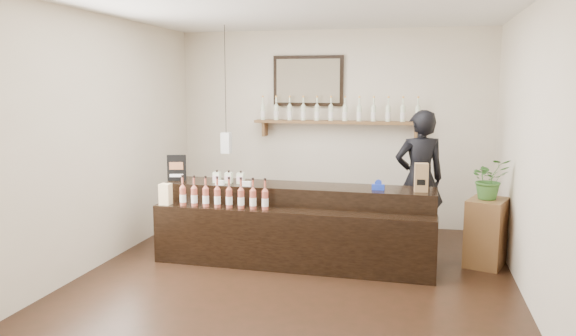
# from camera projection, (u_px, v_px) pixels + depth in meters

# --- Properties ---
(ground) EXTENTS (5.00, 5.00, 0.00)m
(ground) POSITION_uv_depth(u_px,v_px,m) (295.00, 279.00, 5.90)
(ground) COLOR black
(ground) RESTS_ON ground
(room_shell) EXTENTS (5.00, 5.00, 5.00)m
(room_shell) POSITION_uv_depth(u_px,v_px,m) (295.00, 117.00, 5.65)
(room_shell) COLOR beige
(room_shell) RESTS_ON ground
(back_wall_decor) EXTENTS (2.66, 0.96, 1.69)m
(back_wall_decor) POSITION_uv_depth(u_px,v_px,m) (321.00, 104.00, 7.96)
(back_wall_decor) COLOR brown
(back_wall_decor) RESTS_ON ground
(counter) EXTENTS (3.15, 0.91, 1.03)m
(counter) POSITION_uv_depth(u_px,v_px,m) (295.00, 227.00, 6.43)
(counter) COLOR black
(counter) RESTS_ON ground
(promo_sign) EXTENTS (0.22, 0.08, 0.32)m
(promo_sign) POSITION_uv_depth(u_px,v_px,m) (177.00, 168.00, 6.73)
(promo_sign) COLOR black
(promo_sign) RESTS_ON counter
(paper_bag) EXTENTS (0.15, 0.12, 0.31)m
(paper_bag) POSITION_uv_depth(u_px,v_px,m) (421.00, 178.00, 6.05)
(paper_bag) COLOR olive
(paper_bag) RESTS_ON counter
(tape_dispenser) EXTENTS (0.14, 0.06, 0.11)m
(tape_dispenser) POSITION_uv_depth(u_px,v_px,m) (378.00, 186.00, 6.16)
(tape_dispenser) COLOR #1830A9
(tape_dispenser) RESTS_ON counter
(side_cabinet) EXTENTS (0.53, 0.62, 0.76)m
(side_cabinet) POSITION_uv_depth(u_px,v_px,m) (486.00, 232.00, 6.31)
(side_cabinet) COLOR brown
(side_cabinet) RESTS_ON ground
(potted_plant) EXTENTS (0.51, 0.48, 0.46)m
(potted_plant) POSITION_uv_depth(u_px,v_px,m) (489.00, 179.00, 6.22)
(potted_plant) COLOR #396D2B
(potted_plant) RESTS_ON side_cabinet
(shopkeeper) EXTENTS (0.82, 0.67, 1.94)m
(shopkeeper) POSITION_uv_depth(u_px,v_px,m) (420.00, 170.00, 6.97)
(shopkeeper) COLOR black
(shopkeeper) RESTS_ON ground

